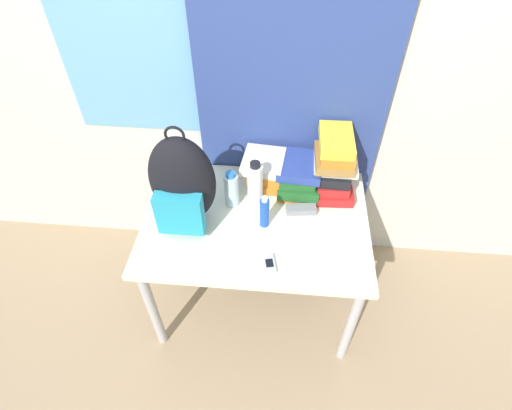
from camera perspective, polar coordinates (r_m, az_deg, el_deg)
ground_plane at (r=2.38m, az=-0.90°, el=-20.77°), size 12.00×12.00×0.00m
wall_back at (r=2.05m, az=1.12°, el=18.64°), size 6.00×0.06×2.50m
curtain_blue at (r=2.00m, az=5.33°, el=17.68°), size 0.95×0.04×2.50m
desk at (r=2.06m, az=0.00°, el=-3.61°), size 1.12×0.79×0.70m
backpack at (r=1.87m, az=-10.48°, el=2.97°), size 0.31×0.25×0.54m
book_stack_left at (r=2.11m, az=1.26°, el=4.75°), size 0.23×0.27×0.18m
book_stack_center at (r=2.11m, az=6.07°, el=4.17°), size 0.24×0.28×0.18m
book_stack_right at (r=2.07m, az=11.02°, el=5.44°), size 0.23×0.27×0.35m
water_bottle at (r=2.01m, az=-3.53°, el=2.25°), size 0.07×0.07×0.21m
sports_bottle at (r=1.97m, az=-0.12°, el=2.75°), size 0.08×0.08×0.28m
sunscreen_bottle at (r=1.91m, az=1.22°, el=-1.04°), size 0.05×0.05×0.19m
cell_phone at (r=1.82m, az=1.93°, el=-8.43°), size 0.07×0.11×0.02m
sunglasses_case at (r=2.03m, az=6.48°, el=-0.64°), size 0.16×0.07×0.04m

